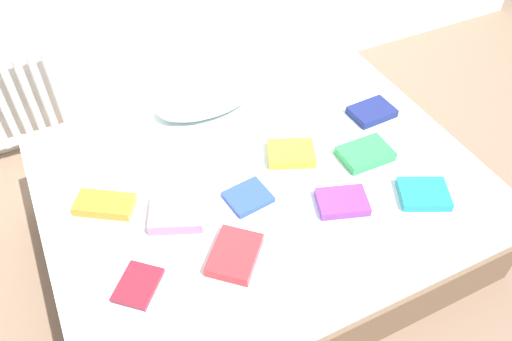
{
  "coord_description": "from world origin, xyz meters",
  "views": [
    {
      "loc": [
        -0.73,
        -1.44,
        2.19
      ],
      "look_at": [
        0.0,
        0.05,
        0.48
      ],
      "focal_mm": 35.36,
      "sensor_mm": 36.0,
      "label": 1
    }
  ],
  "objects_px": {
    "textbook_purple": "(342,202)",
    "textbook_orange": "(105,205)",
    "textbook_teal": "(424,194)",
    "textbook_pink": "(176,214)",
    "textbook_yellow": "(291,153)",
    "textbook_green": "(365,154)",
    "textbook_maroon": "(138,285)",
    "textbook_navy": "(372,112)",
    "pillow": "(205,100)",
    "textbook_red": "(235,255)",
    "radiator": "(10,103)",
    "textbook_blue": "(248,197)",
    "bed": "(260,209)"
  },
  "relations": [
    {
      "from": "textbook_maroon",
      "to": "textbook_yellow",
      "type": "relative_size",
      "value": 0.83
    },
    {
      "from": "textbook_blue",
      "to": "textbook_pink",
      "type": "distance_m",
      "value": 0.32
    },
    {
      "from": "bed",
      "to": "radiator",
      "type": "relative_size",
      "value": 3.46
    },
    {
      "from": "textbook_purple",
      "to": "textbook_navy",
      "type": "bearing_deg",
      "value": 62.49
    },
    {
      "from": "pillow",
      "to": "textbook_orange",
      "type": "relative_size",
      "value": 2.07
    },
    {
      "from": "pillow",
      "to": "textbook_blue",
      "type": "xyz_separation_m",
      "value": [
        -0.07,
        -0.67,
        -0.05
      ]
    },
    {
      "from": "textbook_red",
      "to": "textbook_pink",
      "type": "bearing_deg",
      "value": 67.4
    },
    {
      "from": "pillow",
      "to": "textbook_orange",
      "type": "height_order",
      "value": "pillow"
    },
    {
      "from": "textbook_maroon",
      "to": "textbook_orange",
      "type": "height_order",
      "value": "textbook_orange"
    },
    {
      "from": "textbook_orange",
      "to": "textbook_purple",
      "type": "bearing_deg",
      "value": 8.26
    },
    {
      "from": "pillow",
      "to": "textbook_maroon",
      "type": "height_order",
      "value": "pillow"
    },
    {
      "from": "textbook_purple",
      "to": "textbook_yellow",
      "type": "bearing_deg",
      "value": 117.5
    },
    {
      "from": "radiator",
      "to": "textbook_pink",
      "type": "xyz_separation_m",
      "value": [
        0.55,
        -1.28,
        0.11
      ]
    },
    {
      "from": "textbook_green",
      "to": "textbook_purple",
      "type": "distance_m",
      "value": 0.33
    },
    {
      "from": "textbook_purple",
      "to": "textbook_orange",
      "type": "bearing_deg",
      "value": 173.74
    },
    {
      "from": "textbook_blue",
      "to": "textbook_orange",
      "type": "distance_m",
      "value": 0.62
    },
    {
      "from": "textbook_orange",
      "to": "textbook_teal",
      "type": "distance_m",
      "value": 1.4
    },
    {
      "from": "textbook_blue",
      "to": "textbook_purple",
      "type": "relative_size",
      "value": 0.85
    },
    {
      "from": "textbook_blue",
      "to": "textbook_pink",
      "type": "relative_size",
      "value": 0.81
    },
    {
      "from": "textbook_pink",
      "to": "textbook_yellow",
      "type": "bearing_deg",
      "value": 33.21
    },
    {
      "from": "textbook_green",
      "to": "textbook_blue",
      "type": "distance_m",
      "value": 0.62
    },
    {
      "from": "textbook_maroon",
      "to": "textbook_teal",
      "type": "bearing_deg",
      "value": -53.03
    },
    {
      "from": "textbook_blue",
      "to": "textbook_yellow",
      "type": "distance_m",
      "value": 0.33
    },
    {
      "from": "bed",
      "to": "textbook_blue",
      "type": "bearing_deg",
      "value": -136.58
    },
    {
      "from": "textbook_green",
      "to": "textbook_teal",
      "type": "relative_size",
      "value": 1.13
    },
    {
      "from": "textbook_maroon",
      "to": "textbook_teal",
      "type": "distance_m",
      "value": 1.27
    },
    {
      "from": "textbook_blue",
      "to": "textbook_red",
      "type": "distance_m",
      "value": 0.32
    },
    {
      "from": "textbook_teal",
      "to": "textbook_purple",
      "type": "bearing_deg",
      "value": -172.84
    },
    {
      "from": "textbook_purple",
      "to": "textbook_red",
      "type": "xyz_separation_m",
      "value": [
        -0.54,
        -0.05,
        0.0
      ]
    },
    {
      "from": "radiator",
      "to": "textbook_blue",
      "type": "relative_size",
      "value": 3.16
    },
    {
      "from": "textbook_yellow",
      "to": "textbook_purple",
      "type": "relative_size",
      "value": 1.02
    },
    {
      "from": "bed",
      "to": "textbook_maroon",
      "type": "height_order",
      "value": "textbook_maroon"
    },
    {
      "from": "textbook_navy",
      "to": "pillow",
      "type": "bearing_deg",
      "value": 148.4
    },
    {
      "from": "textbook_navy",
      "to": "textbook_red",
      "type": "height_order",
      "value": "textbook_red"
    },
    {
      "from": "bed",
      "to": "textbook_teal",
      "type": "relative_size",
      "value": 9.4
    },
    {
      "from": "textbook_pink",
      "to": "textbook_teal",
      "type": "height_order",
      "value": "textbook_pink"
    },
    {
      "from": "radiator",
      "to": "pillow",
      "type": "bearing_deg",
      "value": -34.5
    },
    {
      "from": "textbook_yellow",
      "to": "textbook_red",
      "type": "relative_size",
      "value": 0.95
    },
    {
      "from": "radiator",
      "to": "textbook_yellow",
      "type": "relative_size",
      "value": 2.63
    },
    {
      "from": "textbook_green",
      "to": "textbook_maroon",
      "type": "height_order",
      "value": "textbook_green"
    },
    {
      "from": "textbook_teal",
      "to": "textbook_green",
      "type": "bearing_deg",
      "value": 130.77
    },
    {
      "from": "radiator",
      "to": "textbook_navy",
      "type": "xyz_separation_m",
      "value": [
        1.7,
        -1.07,
        0.11
      ]
    },
    {
      "from": "textbook_blue",
      "to": "textbook_yellow",
      "type": "xyz_separation_m",
      "value": [
        0.3,
        0.15,
        0.01
      ]
    },
    {
      "from": "textbook_blue",
      "to": "textbook_yellow",
      "type": "bearing_deg",
      "value": 19.28
    },
    {
      "from": "radiator",
      "to": "textbook_navy",
      "type": "distance_m",
      "value": 2.01
    },
    {
      "from": "pillow",
      "to": "textbook_green",
      "type": "bearing_deg",
      "value": -50.53
    },
    {
      "from": "textbook_green",
      "to": "textbook_teal",
      "type": "height_order",
      "value": "textbook_green"
    },
    {
      "from": "radiator",
      "to": "textbook_blue",
      "type": "xyz_separation_m",
      "value": [
        0.87,
        -1.31,
        0.1
      ]
    },
    {
      "from": "textbook_blue",
      "to": "textbook_pink",
      "type": "xyz_separation_m",
      "value": [
        -0.32,
        0.04,
        0.01
      ]
    },
    {
      "from": "textbook_teal",
      "to": "textbook_red",
      "type": "bearing_deg",
      "value": -158.72
    }
  ]
}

